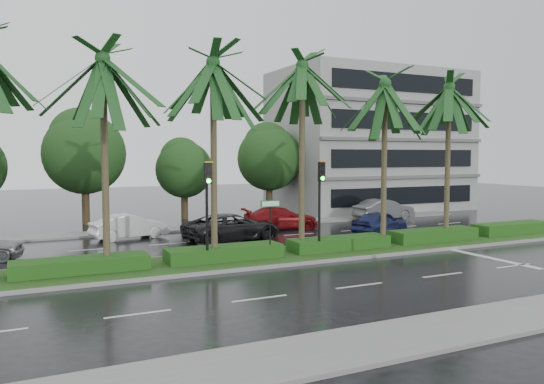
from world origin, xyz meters
name	(u,v)px	position (x,y,z in m)	size (l,w,h in m)	color
ground	(295,261)	(0.00, 0.00, 0.00)	(120.00, 120.00, 0.00)	black
near_sidewalk	(468,325)	(0.00, -10.20, 0.06)	(40.00, 2.40, 0.12)	slate
far_sidewalk	(209,227)	(0.00, 12.00, 0.06)	(40.00, 2.00, 0.12)	slate
median	(285,256)	(0.00, 1.00, 0.08)	(36.00, 4.00, 0.15)	gray
hedge	(285,248)	(0.00, 1.00, 0.45)	(35.20, 1.40, 0.60)	#1C4E16
lane_markings	(356,257)	(3.04, -0.43, 0.01)	(34.00, 13.06, 0.01)	silver
palm_row	(260,83)	(-1.25, 1.02, 7.98)	(26.30, 4.20, 9.61)	#433A26
signal_median_left	(208,197)	(-4.00, 0.30, 3.00)	(0.34, 0.42, 4.36)	black
signal_median_right	(321,193)	(1.50, 0.30, 3.00)	(0.34, 0.42, 4.36)	black
street_sign	(270,214)	(-1.00, 0.48, 2.12)	(0.95, 0.09, 2.60)	black
bg_trees	(184,157)	(0.04, 17.59, 4.65)	(32.72, 5.55, 8.02)	#3D321C
building	(369,141)	(17.00, 18.00, 6.00)	(16.00, 10.00, 12.00)	gray
car_white	(129,226)	(-5.50, 9.74, 0.71)	(4.30, 1.50, 1.42)	silver
car_darkgrey	(232,227)	(-0.50, 6.44, 0.77)	(5.52, 2.55, 1.54)	black
car_red	(281,218)	(4.00, 9.43, 0.71)	(4.90, 1.99, 1.42)	maroon
car_blue	(380,222)	(8.50, 5.01, 0.70)	(4.12, 1.66, 1.41)	navy
car_grey	(384,210)	(13.00, 10.50, 0.77)	(4.67, 1.63, 1.54)	#505255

